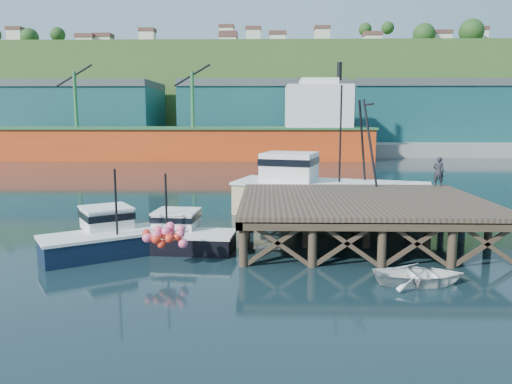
{
  "coord_description": "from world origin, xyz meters",
  "views": [
    {
      "loc": [
        0.77,
        -24.69,
        6.16
      ],
      "look_at": [
        0.18,
        2.0,
        2.11
      ],
      "focal_mm": 35.0,
      "sensor_mm": 36.0,
      "label": 1
    }
  ],
  "objects_px": {
    "boat_black": "(172,235)",
    "trawler": "(326,189)",
    "dinghy": "(419,275)",
    "dockworker": "(438,171)",
    "boat_navy": "(112,236)"
  },
  "relations": [
    {
      "from": "boat_black",
      "to": "trawler",
      "type": "height_order",
      "value": "trawler"
    },
    {
      "from": "trawler",
      "to": "dinghy",
      "type": "bearing_deg",
      "value": -64.91
    },
    {
      "from": "boat_navy",
      "to": "dockworker",
      "type": "distance_m",
      "value": 18.61
    },
    {
      "from": "dockworker",
      "to": "boat_black",
      "type": "bearing_deg",
      "value": 37.69
    },
    {
      "from": "trawler",
      "to": "dockworker",
      "type": "bearing_deg",
      "value": -1.75
    },
    {
      "from": "dinghy",
      "to": "dockworker",
      "type": "bearing_deg",
      "value": -21.7
    },
    {
      "from": "boat_black",
      "to": "dockworker",
      "type": "xyz_separation_m",
      "value": [
        14.42,
        6.43,
        2.32
      ]
    },
    {
      "from": "trawler",
      "to": "boat_black",
      "type": "bearing_deg",
      "value": -116.93
    },
    {
      "from": "trawler",
      "to": "dockworker",
      "type": "relative_size",
      "value": 7.39
    },
    {
      "from": "trawler",
      "to": "dockworker",
      "type": "xyz_separation_m",
      "value": [
        6.25,
        -2.1,
        1.33
      ]
    },
    {
      "from": "boat_black",
      "to": "dockworker",
      "type": "relative_size",
      "value": 3.53
    },
    {
      "from": "boat_black",
      "to": "dinghy",
      "type": "bearing_deg",
      "value": -19.82
    },
    {
      "from": "boat_navy",
      "to": "dinghy",
      "type": "bearing_deg",
      "value": -49.93
    },
    {
      "from": "boat_black",
      "to": "dockworker",
      "type": "bearing_deg",
      "value": 29.34
    },
    {
      "from": "boat_navy",
      "to": "dockworker",
      "type": "height_order",
      "value": "boat_navy"
    }
  ]
}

